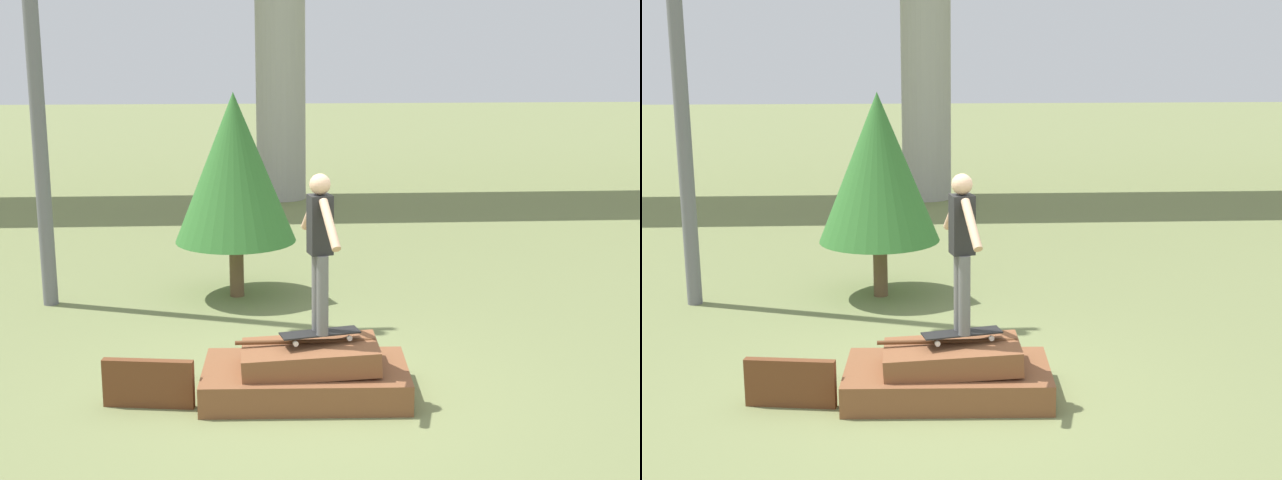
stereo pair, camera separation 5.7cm
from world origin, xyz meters
TOP-DOWN VIEW (x-y plane):
  - ground_plane at (0.00, 0.00)m, footprint 80.00×80.00m
  - scrap_pile at (0.01, -0.02)m, footprint 2.14×1.23m
  - scrap_plank_loose at (-1.57, -0.19)m, footprint 0.92×0.23m
  - skateboard at (0.15, -0.04)m, footprint 0.84×0.41m
  - skater at (0.15, -0.04)m, footprint 0.34×1.11m
  - tree_behind_left at (-0.80, 3.65)m, footprint 1.69×1.69m

SIDE VIEW (x-z plane):
  - ground_plane at x=0.00m, z-range 0.00..0.00m
  - scrap_pile at x=0.01m, z-range -0.07..0.53m
  - scrap_plank_loose at x=-1.57m, z-range 0.00..0.49m
  - skateboard at x=0.15m, z-range 0.64..0.72m
  - skater at x=0.15m, z-range 0.82..2.44m
  - tree_behind_left at x=-0.80m, z-range 0.40..3.27m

